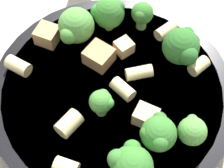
{
  "coord_description": "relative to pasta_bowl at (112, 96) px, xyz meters",
  "views": [
    {
      "loc": [
        -0.19,
        -0.07,
        0.37
      ],
      "look_at": [
        0.0,
        0.0,
        0.05
      ],
      "focal_mm": 60.0,
      "sensor_mm": 36.0,
      "label": 1
    }
  ],
  "objects": [
    {
      "name": "chicken_chunk_0",
      "position": [
        -0.02,
        -0.04,
        0.02
      ],
      "size": [
        0.02,
        0.02,
        0.02
      ],
      "primitive_type": "cube",
      "rotation": [
        0.0,
        0.0,
        1.49
      ],
      "color": "tan",
      "rests_on": "pasta_bowl"
    },
    {
      "name": "rigatoni_2",
      "position": [
        -0.01,
        0.1,
        0.02
      ],
      "size": [
        0.02,
        0.03,
        0.02
      ],
      "primitive_type": "cylinder",
      "rotation": [
        1.57,
        0.0,
        2.99
      ],
      "color": "beige",
      "rests_on": "pasta_bowl"
    },
    {
      "name": "rigatoni_0",
      "position": [
        0.09,
        -0.03,
        0.02
      ],
      "size": [
        0.03,
        0.02,
        0.01
      ],
      "primitive_type": "cylinder",
      "rotation": [
        1.57,
        0.0,
        1.06
      ],
      "color": "beige",
      "rests_on": "pasta_bowl"
    },
    {
      "name": "rigatoni_5",
      "position": [
        -0.1,
        0.01,
        0.02
      ],
      "size": [
        0.02,
        0.02,
        0.02
      ],
      "primitive_type": "cylinder",
      "rotation": [
        1.57,
        0.0,
        0.03
      ],
      "color": "beige",
      "rests_on": "pasta_bowl"
    },
    {
      "name": "rigatoni_1",
      "position": [
        0.06,
        -0.08,
        0.02
      ],
      "size": [
        0.03,
        0.02,
        0.01
      ],
      "primitive_type": "cylinder",
      "rotation": [
        1.57,
        0.0,
        1.09
      ],
      "color": "beige",
      "rests_on": "pasta_bowl"
    },
    {
      "name": "broccoli_floret_3",
      "position": [
        0.08,
        0.03,
        0.04
      ],
      "size": [
        0.04,
        0.04,
        0.04
      ],
      "color": "#93B766",
      "rests_on": "pasta_bowl"
    },
    {
      "name": "rigatoni_6",
      "position": [
        -0.06,
        0.02,
        0.02
      ],
      "size": [
        0.03,
        0.02,
        0.02
      ],
      "primitive_type": "cylinder",
      "rotation": [
        1.57,
        0.0,
        1.26
      ],
      "color": "beige",
      "rests_on": "pasta_bowl"
    },
    {
      "name": "broccoli_floret_1",
      "position": [
        -0.03,
        -0.09,
        0.04
      ],
      "size": [
        0.03,
        0.03,
        0.04
      ],
      "color": "#93B766",
      "rests_on": "pasta_bowl"
    },
    {
      "name": "broccoli_floret_2",
      "position": [
        -0.08,
        -0.05,
        0.04
      ],
      "size": [
        0.04,
        0.04,
        0.04
      ],
      "color": "#84AD60",
      "rests_on": "pasta_bowl"
    },
    {
      "name": "chicken_chunk_3",
      "position": [
        0.03,
        0.03,
        0.02
      ],
      "size": [
        0.03,
        0.03,
        0.02
      ],
      "primitive_type": "cube",
      "rotation": [
        0.0,
        0.0,
        1.33
      ],
      "color": "#A87A4C",
      "rests_on": "pasta_bowl"
    },
    {
      "name": "broccoli_floret_4",
      "position": [
        0.09,
        -0.0,
        0.04
      ],
      "size": [
        0.03,
        0.02,
        0.04
      ],
      "color": "#84AD60",
      "rests_on": "pasta_bowl"
    },
    {
      "name": "rigatoni_3",
      "position": [
        -0.0,
        -0.01,
        0.02
      ],
      "size": [
        0.02,
        0.03,
        0.01
      ],
      "primitive_type": "cylinder",
      "rotation": [
        1.57,
        0.0,
        2.73
      ],
      "color": "beige",
      "rests_on": "pasta_bowl"
    },
    {
      "name": "broccoli_floret_5",
      "position": [
        0.04,
        0.06,
        0.04
      ],
      "size": [
        0.05,
        0.04,
        0.04
      ],
      "color": "#93B766",
      "rests_on": "pasta_bowl"
    },
    {
      "name": "broccoli_floret_0",
      "position": [
        -0.04,
        -0.06,
        0.04
      ],
      "size": [
        0.04,
        0.03,
        0.04
      ],
      "color": "#93B766",
      "rests_on": "pasta_bowl"
    },
    {
      "name": "ground_plane",
      "position": [
        0.0,
        0.0,
        -0.02
      ],
      "size": [
        2.0,
        2.0,
        0.0
      ],
      "primitive_type": "plane",
      "color": "#BCB29E"
    },
    {
      "name": "broccoli_floret_6",
      "position": [
        0.06,
        -0.05,
        0.04
      ],
      "size": [
        0.04,
        0.04,
        0.04
      ],
      "color": "#9EC175",
      "rests_on": "pasta_bowl"
    },
    {
      "name": "chicken_chunk_1",
      "position": [
        0.03,
        0.09,
        0.02
      ],
      "size": [
        0.02,
        0.02,
        0.02
      ],
      "primitive_type": "cube",
      "rotation": [
        0.0,
        0.0,
        1.55
      ],
      "color": "tan",
      "rests_on": "pasta_bowl"
    },
    {
      "name": "broccoli_floret_7",
      "position": [
        -0.03,
        -0.0,
        0.04
      ],
      "size": [
        0.02,
        0.03,
        0.03
      ],
      "color": "#84AD60",
      "rests_on": "pasta_bowl"
    },
    {
      "name": "chicken_chunk_2",
      "position": [
        0.05,
        0.01,
        0.02
      ],
      "size": [
        0.02,
        0.02,
        0.01
      ],
      "primitive_type": "cube",
      "rotation": [
        0.0,
        0.0,
        2.59
      ],
      "color": "tan",
      "rests_on": "pasta_bowl"
    },
    {
      "name": "rigatoni_4",
      "position": [
        0.03,
        -0.02,
        0.02
      ],
      "size": [
        0.03,
        0.03,
        0.01
      ],
      "primitive_type": "cylinder",
      "rotation": [
        1.57,
        0.0,
        0.61
      ],
      "color": "beige",
      "rests_on": "pasta_bowl"
    },
    {
      "name": "pasta_bowl",
      "position": [
        0.0,
        0.0,
        0.0
      ],
      "size": [
        0.26,
        0.26,
        0.04
      ],
      "color": "black",
      "rests_on": "ground_plane"
    }
  ]
}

